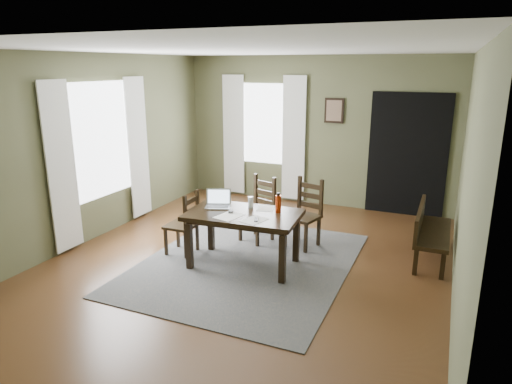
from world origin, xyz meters
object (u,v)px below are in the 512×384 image
at_px(dining_table, 244,219).
at_px(bench, 428,229).
at_px(chair_end, 184,224).
at_px(chair_back_left, 259,210).
at_px(water_bottle, 278,203).
at_px(laptop, 218,202).
at_px(chair_back_right, 305,214).

height_order(dining_table, bench, bench).
relative_size(dining_table, chair_end, 1.68).
height_order(chair_back_left, water_bottle, water_bottle).
height_order(chair_end, laptop, laptop).
xyz_separation_m(chair_back_right, laptop, (-0.94, -0.84, 0.30)).
xyz_separation_m(chair_back_left, water_bottle, (0.57, -0.71, 0.37)).
bearing_deg(chair_back_right, chair_back_left, -160.82).
bearing_deg(chair_back_right, dining_table, -103.39).
distance_m(laptop, water_bottle, 0.82).
distance_m(dining_table, chair_back_left, 0.94).
bearing_deg(water_bottle, bench, 28.24).
distance_m(chair_back_left, laptop, 0.88).
bearing_deg(water_bottle, dining_table, -154.19).
bearing_deg(dining_table, bench, 23.57).
relative_size(chair_back_left, bench, 0.74).
height_order(dining_table, chair_back_right, chair_back_right).
xyz_separation_m(dining_table, laptop, (-0.42, 0.12, 0.15)).
height_order(chair_back_right, bench, chair_back_right).
height_order(chair_end, chair_back_right, chair_back_right).
xyz_separation_m(laptop, water_bottle, (0.82, 0.07, 0.06)).
xyz_separation_m(chair_end, bench, (3.07, 1.13, -0.00)).
bearing_deg(chair_end, laptop, 100.48).
bearing_deg(chair_back_left, water_bottle, -33.24).
bearing_deg(chair_back_right, chair_end, -131.66).
height_order(dining_table, water_bottle, water_bottle).
bearing_deg(bench, laptop, 111.62).
height_order(dining_table, laptop, laptop).
distance_m(chair_end, chair_back_left, 1.15).
height_order(dining_table, chair_back_left, chair_back_left).
relative_size(chair_back_right, laptop, 2.43).
relative_size(chair_end, chair_back_right, 0.91).
bearing_deg(chair_end, chair_back_right, 122.38).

